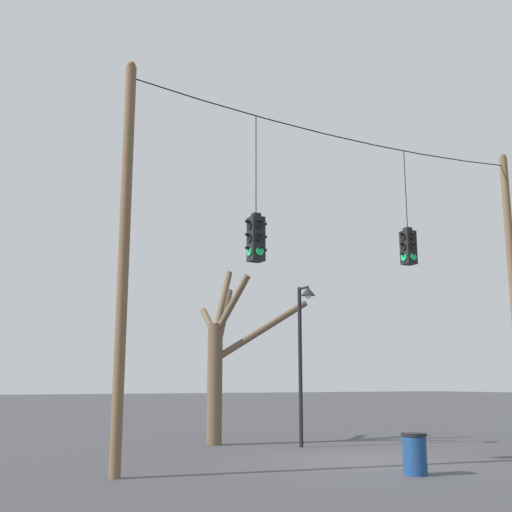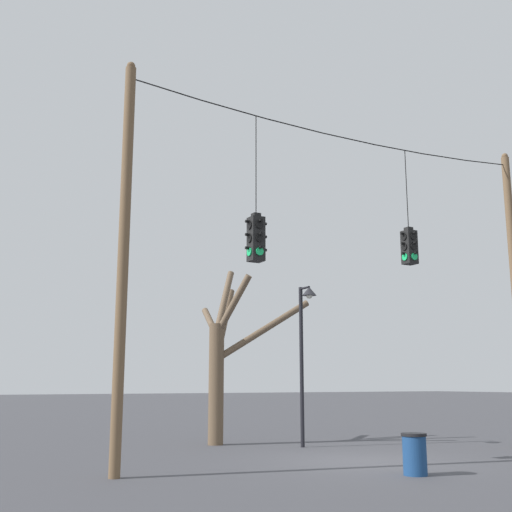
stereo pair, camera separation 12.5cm
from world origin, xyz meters
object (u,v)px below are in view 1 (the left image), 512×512
street_lamp (304,330)px  bare_tree (222,355)px  utility_pole_left (124,257)px  traffic_light_over_intersection (256,238)px  trash_bin (415,454)px  traffic_light_near_right_pole (408,247)px

street_lamp → bare_tree: bearing=127.4°
utility_pole_left → street_lamp: 7.68m
traffic_light_over_intersection → bare_tree: 6.40m
traffic_light_over_intersection → street_lamp: bearing=43.1°
utility_pole_left → bare_tree: size_ratio=1.60×
utility_pole_left → trash_bin: bearing=-24.9°
utility_pole_left → traffic_light_over_intersection: 3.37m
traffic_light_over_intersection → street_lamp: size_ratio=0.77×
trash_bin → traffic_light_near_right_pole: bearing=46.0°
traffic_light_near_right_pole → bare_tree: size_ratio=0.58×
bare_tree → trash_bin: 8.51m
street_lamp → trash_bin: street_lamp is taller
traffic_light_over_intersection → trash_bin: traffic_light_over_intersection is taller
utility_pole_left → street_lamp: utility_pole_left is taller
street_lamp → bare_tree: bare_tree is taller
utility_pole_left → bare_tree: 7.77m
utility_pole_left → traffic_light_near_right_pole: size_ratio=2.74×
street_lamp → bare_tree: 2.88m
bare_tree → street_lamp: bearing=-52.6°
traffic_light_over_intersection → traffic_light_near_right_pole: bearing=-0.0°
utility_pole_left → bare_tree: (5.14, 5.55, -1.78)m
traffic_light_over_intersection → bare_tree: traffic_light_over_intersection is taller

